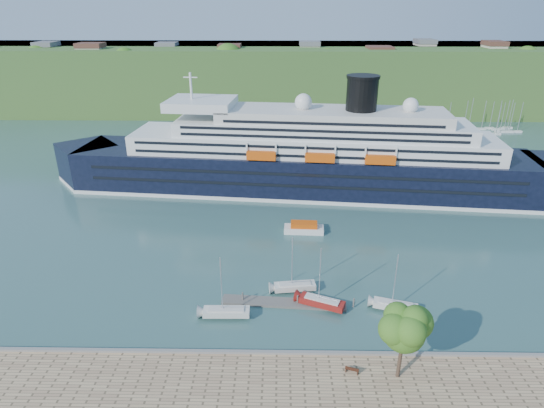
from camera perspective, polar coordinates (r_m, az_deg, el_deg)
The scene contains 12 objects.
ground at distance 57.70m, azimuth 2.18°, elevation -18.84°, with size 400.00×400.00×0.00m, color #325957.
far_hillside at distance 189.32m, azimuth 1.39°, elevation 15.67°, with size 400.00×50.00×24.00m, color #366227.
quay_coping at distance 56.78m, azimuth 2.21°, elevation -18.12°, with size 220.00×0.50×0.30m, color slate.
cruise_ship at distance 100.17m, azimuth 3.84°, elevation 8.67°, with size 114.88×16.73×25.80m, color black, non-canonical shape.
park_bench at distance 55.02m, azimuth 10.02°, elevation -19.71°, with size 1.59×0.65×1.02m, color #3F1E12, non-canonical shape.
promenade_tree at distance 52.71m, azimuth 16.08°, elevation -16.08°, with size 6.13×6.13×10.15m, color #34631A, non-canonical shape.
floating_pontoon at distance 65.97m, azimuth 1.48°, elevation -12.29°, with size 17.61×2.15×0.39m, color #65605A, non-canonical shape.
sailboat_white_near at distance 61.32m, azimuth -5.88°, elevation -10.67°, with size 6.93×1.92×8.95m, color silver, non-canonical shape.
sailboat_red at distance 63.16m, azimuth 6.43°, elevation -9.52°, with size 6.98×1.94×9.01m, color maroon, non-canonical shape.
sailboat_white_far at distance 64.60m, azimuth 15.54°, elevation -9.77°, with size 6.60×1.83×8.52m, color silver, non-canonical shape.
tender_launch at distance 84.59m, azimuth 4.02°, elevation -2.94°, with size 7.39×2.53×2.04m, color #D44D0C, non-canonical shape.
sailboat_extra at distance 66.26m, azimuth 2.94°, elevation -7.80°, with size 6.74×1.87×8.70m, color silver, non-canonical shape.
Camera 1 is at (-1.40, -42.36, 39.15)m, focal length 30.00 mm.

